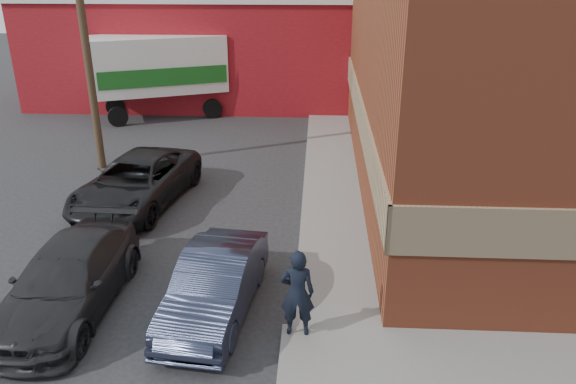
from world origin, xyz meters
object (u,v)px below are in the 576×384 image
(man, at_px, (297,293))
(suv_b, at_px, (68,280))
(warehouse, at_px, (201,42))
(box_truck, at_px, (176,70))
(utility_pole, at_px, (84,29))
(suv_a, at_px, (137,182))
(sedan, at_px, (215,285))

(man, bearing_deg, suv_b, -10.41)
(man, xyz_separation_m, suv_b, (-4.83, 0.75, -0.34))
(warehouse, bearing_deg, box_truck, -95.73)
(man, distance_m, box_truck, 17.52)
(utility_pole, distance_m, suv_a, 5.56)
(sedan, distance_m, box_truck, 16.29)
(suv_a, xyz_separation_m, suv_b, (0.21, -5.40, -0.03))
(warehouse, xyz_separation_m, box_truck, (-0.39, -3.90, -0.69))
(utility_pole, height_order, suv_b, utility_pole)
(sedan, bearing_deg, suv_b, -173.48)
(sedan, height_order, suv_b, suv_b)
(sedan, relative_size, box_truck, 0.53)
(utility_pole, bearing_deg, warehouse, 82.23)
(utility_pole, height_order, box_truck, utility_pole)
(warehouse, height_order, sedan, warehouse)
(man, height_order, suv_a, man)
(man, height_order, box_truck, box_truck)
(man, xyz_separation_m, box_truck, (-6.19, 16.35, 1.10))
(warehouse, xyz_separation_m, suv_a, (0.76, -14.10, -2.09))
(warehouse, relative_size, sedan, 4.00)
(utility_pole, bearing_deg, sedan, -56.77)
(warehouse, relative_size, suv_a, 3.13)
(warehouse, height_order, utility_pole, utility_pole)
(suv_a, relative_size, suv_b, 1.10)
(warehouse, distance_m, box_truck, 3.98)
(utility_pole, bearing_deg, box_truck, 81.13)
(warehouse, xyz_separation_m, sedan, (4.07, -19.50, -2.14))
(man, relative_size, suv_b, 0.38)
(sedan, bearing_deg, man, -16.91)
(warehouse, relative_size, box_truck, 2.10)
(sedan, distance_m, suv_a, 6.34)
(warehouse, xyz_separation_m, utility_pole, (-1.50, -11.00, 1.93))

